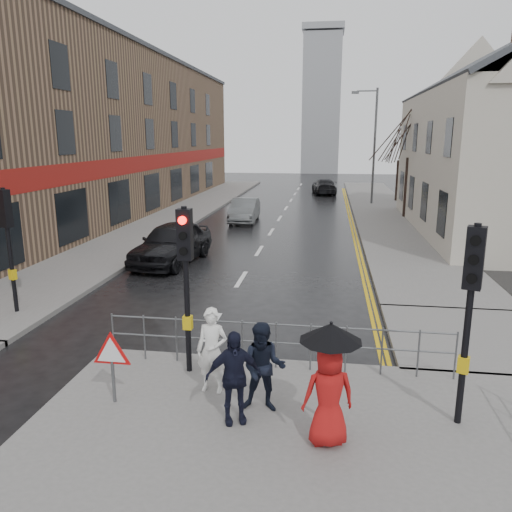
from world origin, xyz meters
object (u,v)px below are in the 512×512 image
(pedestrian_a, at_px, (212,350))
(pedestrian_b, at_px, (264,368))
(pedestrian_d, at_px, (233,377))
(car_parked, at_px, (172,243))
(pedestrian_with_umbrella, at_px, (329,378))
(car_mid, at_px, (245,210))

(pedestrian_a, distance_m, pedestrian_b, 1.17)
(pedestrian_a, distance_m, pedestrian_d, 1.12)
(pedestrian_a, height_order, car_parked, pedestrian_a)
(pedestrian_b, height_order, car_parked, pedestrian_b)
(pedestrian_a, bearing_deg, pedestrian_with_umbrella, -26.72)
(pedestrian_b, xyz_separation_m, pedestrian_with_umbrella, (1.12, -0.82, 0.30))
(pedestrian_b, xyz_separation_m, car_mid, (-3.82, 20.57, -0.27))
(pedestrian_a, xyz_separation_m, pedestrian_with_umbrella, (2.15, -1.36, 0.28))
(car_parked, distance_m, car_mid, 10.16)
(pedestrian_a, xyz_separation_m, car_mid, (-2.78, 20.04, -0.28))
(pedestrian_with_umbrella, xyz_separation_m, car_parked, (-6.11, 11.31, -0.44))
(pedestrian_with_umbrella, bearing_deg, pedestrian_a, 147.78)
(pedestrian_a, height_order, pedestrian_d, pedestrian_a)
(pedestrian_d, distance_m, car_parked, 11.82)
(pedestrian_a, distance_m, car_parked, 10.71)
(car_parked, relative_size, car_mid, 1.15)
(pedestrian_d, bearing_deg, pedestrian_a, 101.52)
(pedestrian_a, xyz_separation_m, pedestrian_d, (0.59, -0.96, -0.01))
(pedestrian_b, xyz_separation_m, pedestrian_d, (-0.45, -0.42, 0.00))
(pedestrian_d, relative_size, car_mid, 0.39)
(pedestrian_d, bearing_deg, pedestrian_b, 23.29)
(pedestrian_with_umbrella, distance_m, pedestrian_d, 1.64)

